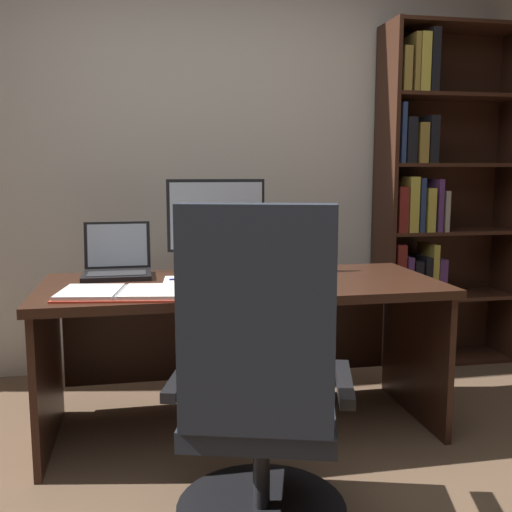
{
  "coord_description": "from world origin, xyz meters",
  "views": [
    {
      "loc": [
        -0.41,
        -1.72,
        1.22
      ],
      "look_at": [
        0.09,
        0.86,
        0.84
      ],
      "focal_mm": 41.38,
      "sensor_mm": 36.0,
      "label": 1
    }
  ],
  "objects_px": {
    "desk": "(239,316)",
    "bookshelf": "(431,201)",
    "laptop": "(117,265)",
    "open_binder": "(121,293)",
    "office_chair": "(259,400)",
    "monitor": "(216,226)",
    "notepad": "(180,281)",
    "keyboard": "(229,286)",
    "reading_stand_with_book": "(293,256)",
    "computer_mouse": "(296,282)",
    "pen": "(185,279)"
  },
  "relations": [
    {
      "from": "computer_mouse",
      "to": "keyboard",
      "type": "bearing_deg",
      "value": 180.0
    },
    {
      "from": "laptop",
      "to": "pen",
      "type": "bearing_deg",
      "value": -35.23
    },
    {
      "from": "office_chair",
      "to": "pen",
      "type": "height_order",
      "value": "office_chair"
    },
    {
      "from": "monitor",
      "to": "pen",
      "type": "distance_m",
      "value": 0.36
    },
    {
      "from": "monitor",
      "to": "bookshelf",
      "type": "bearing_deg",
      "value": 20.01
    },
    {
      "from": "open_binder",
      "to": "computer_mouse",
      "type": "bearing_deg",
      "value": 12.81
    },
    {
      "from": "computer_mouse",
      "to": "reading_stand_with_book",
      "type": "xyz_separation_m",
      "value": [
        0.11,
        0.47,
        0.04
      ]
    },
    {
      "from": "computer_mouse",
      "to": "reading_stand_with_book",
      "type": "height_order",
      "value": "reading_stand_with_book"
    },
    {
      "from": "keyboard",
      "to": "notepad",
      "type": "relative_size",
      "value": 2.0
    },
    {
      "from": "bookshelf",
      "to": "office_chair",
      "type": "bearing_deg",
      "value": -131.35
    },
    {
      "from": "desk",
      "to": "computer_mouse",
      "type": "distance_m",
      "value": 0.38
    },
    {
      "from": "office_chair",
      "to": "reading_stand_with_book",
      "type": "xyz_separation_m",
      "value": [
        0.41,
        1.15,
        0.3
      ]
    },
    {
      "from": "reading_stand_with_book",
      "to": "notepad",
      "type": "bearing_deg",
      "value": -156.42
    },
    {
      "from": "bookshelf",
      "to": "pen",
      "type": "bearing_deg",
      "value": -155.38
    },
    {
      "from": "keyboard",
      "to": "notepad",
      "type": "xyz_separation_m",
      "value": [
        -0.2,
        0.2,
        -0.01
      ]
    },
    {
      "from": "bookshelf",
      "to": "open_binder",
      "type": "bearing_deg",
      "value": -152.29
    },
    {
      "from": "notepad",
      "to": "pen",
      "type": "bearing_deg",
      "value": 0.0
    },
    {
      "from": "desk",
      "to": "laptop",
      "type": "bearing_deg",
      "value": 161.92
    },
    {
      "from": "notepad",
      "to": "computer_mouse",
      "type": "bearing_deg",
      "value": -22.27
    },
    {
      "from": "computer_mouse",
      "to": "notepad",
      "type": "distance_m",
      "value": 0.54
    },
    {
      "from": "computer_mouse",
      "to": "open_binder",
      "type": "relative_size",
      "value": 0.19
    },
    {
      "from": "monitor",
      "to": "laptop",
      "type": "bearing_deg",
      "value": 179.51
    },
    {
      "from": "bookshelf",
      "to": "desk",
      "type": "bearing_deg",
      "value": -152.39
    },
    {
      "from": "laptop",
      "to": "open_binder",
      "type": "relative_size",
      "value": 0.59
    },
    {
      "from": "bookshelf",
      "to": "pen",
      "type": "height_order",
      "value": "bookshelf"
    },
    {
      "from": "bookshelf",
      "to": "keyboard",
      "type": "height_order",
      "value": "bookshelf"
    },
    {
      "from": "reading_stand_with_book",
      "to": "laptop",
      "type": "bearing_deg",
      "value": -177.05
    },
    {
      "from": "computer_mouse",
      "to": "open_binder",
      "type": "bearing_deg",
      "value": -176.21
    },
    {
      "from": "open_binder",
      "to": "laptop",
      "type": "bearing_deg",
      "value": 102.71
    },
    {
      "from": "notepad",
      "to": "office_chair",
      "type": "bearing_deg",
      "value": -77.65
    },
    {
      "from": "bookshelf",
      "to": "office_chair",
      "type": "height_order",
      "value": "bookshelf"
    },
    {
      "from": "office_chair",
      "to": "notepad",
      "type": "relative_size",
      "value": 5.35
    },
    {
      "from": "monitor",
      "to": "pen",
      "type": "relative_size",
      "value": 3.46
    },
    {
      "from": "desk",
      "to": "reading_stand_with_book",
      "type": "height_order",
      "value": "reading_stand_with_book"
    },
    {
      "from": "reading_stand_with_book",
      "to": "monitor",
      "type": "bearing_deg",
      "value": -173.01
    },
    {
      "from": "laptop",
      "to": "office_chair",
      "type": "bearing_deg",
      "value": -66.35
    },
    {
      "from": "bookshelf",
      "to": "keyboard",
      "type": "distance_m",
      "value": 1.72
    },
    {
      "from": "laptop",
      "to": "open_binder",
      "type": "bearing_deg",
      "value": -86.31
    },
    {
      "from": "desk",
      "to": "bookshelf",
      "type": "distance_m",
      "value": 1.59
    },
    {
      "from": "reading_stand_with_book",
      "to": "pen",
      "type": "distance_m",
      "value": 0.64
    },
    {
      "from": "keyboard",
      "to": "reading_stand_with_book",
      "type": "relative_size",
      "value": 1.42
    },
    {
      "from": "monitor",
      "to": "pen",
      "type": "xyz_separation_m",
      "value": [
        -0.18,
        -0.21,
        -0.22
      ]
    },
    {
      "from": "desk",
      "to": "pen",
      "type": "xyz_separation_m",
      "value": [
        -0.26,
        -0.03,
        0.2
      ]
    },
    {
      "from": "desk",
      "to": "computer_mouse",
      "type": "bearing_deg",
      "value": -47.45
    },
    {
      "from": "monitor",
      "to": "reading_stand_with_book",
      "type": "relative_size",
      "value": 1.64
    },
    {
      "from": "computer_mouse",
      "to": "open_binder",
      "type": "xyz_separation_m",
      "value": [
        -0.75,
        -0.05,
        -0.01
      ]
    },
    {
      "from": "computer_mouse",
      "to": "pen",
      "type": "height_order",
      "value": "computer_mouse"
    },
    {
      "from": "computer_mouse",
      "to": "pen",
      "type": "distance_m",
      "value": 0.52
    },
    {
      "from": "bookshelf",
      "to": "notepad",
      "type": "distance_m",
      "value": 1.8
    },
    {
      "from": "laptop",
      "to": "open_binder",
      "type": "xyz_separation_m",
      "value": [
        0.03,
        -0.47,
        -0.04
      ]
    }
  ]
}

